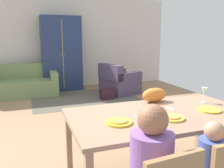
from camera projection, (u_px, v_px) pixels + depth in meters
name	position (u px, v px, depth m)	size (l,w,h in m)	color
ground_plane	(93.00, 121.00, 4.44)	(6.63, 6.43, 0.02)	#977554
back_wall	(64.00, 43.00, 7.19)	(6.63, 0.10, 2.70)	beige
dining_table	(161.00, 119.00, 2.50)	(1.92, 1.04, 0.76)	#9E7B60
plate_near_man	(119.00, 122.00, 2.20)	(0.25, 0.25, 0.02)	yellow
pizza_near_man	(119.00, 121.00, 2.19)	(0.17, 0.17, 0.01)	gold
plate_near_child	(171.00, 118.00, 2.32)	(0.25, 0.25, 0.02)	yellow
pizza_near_child	(171.00, 116.00, 2.31)	(0.17, 0.17, 0.01)	#DF9B4B
plate_near_woman	(209.00, 110.00, 2.57)	(0.25, 0.25, 0.02)	yellow
wine_glass	(204.00, 92.00, 2.85)	(0.07, 0.07, 0.19)	silver
fork	(139.00, 117.00, 2.34)	(0.02, 0.15, 0.01)	silver
knife	(170.00, 108.00, 2.63)	(0.01, 0.17, 0.01)	silver
cat	(154.00, 95.00, 2.90)	(0.32, 0.16, 0.17)	orange
area_rug	(85.00, 98.00, 6.06)	(2.60, 1.80, 0.01)	#575347
couch	(24.00, 84.00, 6.30)	(1.72, 0.86, 0.82)	#6F8854
armchair	(119.00, 82.00, 6.49)	(1.08, 1.08, 0.82)	#463B57
armoire	(61.00, 54.00, 6.84)	(1.10, 0.59, 2.10)	navy
handbag	(107.00, 94.00, 5.91)	(0.32, 0.16, 0.26)	#2E1520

